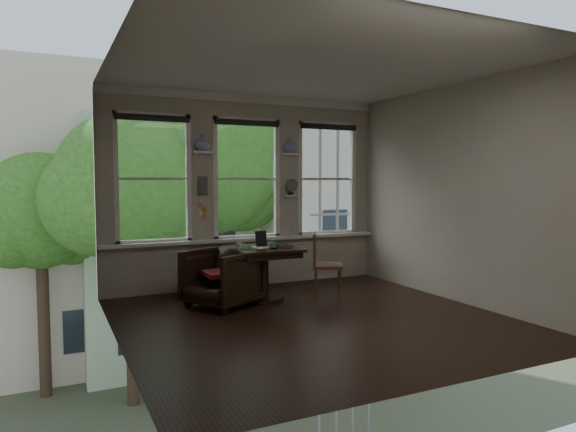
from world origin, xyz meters
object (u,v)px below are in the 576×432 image
table (264,274)px  side_chair_right (328,265)px  armchair_left (222,278)px  mug (239,246)px  laptop (281,247)px

table → side_chair_right: bearing=-11.1°
table → armchair_left: bearing=-172.9°
mug → table: bearing=4.8°
laptop → mug: 0.58m
armchair_left → side_chair_right: bearing=58.3°
table → armchair_left: (-0.63, -0.08, 0.01)m
side_chair_right → mug: (-1.29, 0.15, 0.33)m
table → laptop: (0.20, -0.16, 0.39)m
table → mug: bearing=-175.2°
table → side_chair_right: 0.94m
side_chair_right → mug: 1.34m
side_chair_right → laptop: size_ratio=2.71×
side_chair_right → laptop: 0.78m
table → armchair_left: 0.64m
laptop → table: bearing=159.3°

